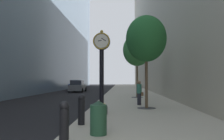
{
  "coord_description": "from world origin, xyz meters",
  "views": [
    {
      "loc": [
        1.92,
        -4.1,
        1.85
      ],
      "look_at": [
        0.92,
        20.18,
        2.82
      ],
      "focal_mm": 37.62,
      "sensor_mm": 36.0,
      "label": 1
    }
  ],
  "objects_px": {
    "street_tree_mid_near": "(137,50)",
    "car_grey_mid": "(78,86)",
    "bollard_second": "(81,109)",
    "bollard_nearest": "(64,121)",
    "trash_bin": "(98,117)",
    "pedestrian_walking": "(139,92)",
    "street_clock": "(102,68)",
    "car_blue_near": "(76,85)",
    "street_tree_near": "(146,39)"
  },
  "relations": [
    {
      "from": "street_tree_mid_near",
      "to": "car_grey_mid",
      "type": "height_order",
      "value": "street_tree_mid_near"
    },
    {
      "from": "bollard_second",
      "to": "street_tree_mid_near",
      "type": "xyz_separation_m",
      "value": [
        2.99,
        13.48,
        3.9
      ]
    },
    {
      "from": "bollard_nearest",
      "to": "car_grey_mid",
      "type": "xyz_separation_m",
      "value": [
        -4.92,
        27.82,
        0.08
      ]
    },
    {
      "from": "trash_bin",
      "to": "car_grey_mid",
      "type": "height_order",
      "value": "car_grey_mid"
    },
    {
      "from": "pedestrian_walking",
      "to": "car_grey_mid",
      "type": "distance_m",
      "value": 19.77
    },
    {
      "from": "pedestrian_walking",
      "to": "street_tree_mid_near",
      "type": "bearing_deg",
      "value": 87.47
    },
    {
      "from": "street_clock",
      "to": "pedestrian_walking",
      "type": "bearing_deg",
      "value": 62.86
    },
    {
      "from": "trash_bin",
      "to": "car_grey_mid",
      "type": "bearing_deg",
      "value": 102.08
    },
    {
      "from": "car_grey_mid",
      "to": "car_blue_near",
      "type": "bearing_deg",
      "value": 102.68
    },
    {
      "from": "street_clock",
      "to": "trash_bin",
      "type": "bearing_deg",
      "value": -86.37
    },
    {
      "from": "bollard_second",
      "to": "car_blue_near",
      "type": "bearing_deg",
      "value": 101.36
    },
    {
      "from": "pedestrian_walking",
      "to": "car_grey_mid",
      "type": "height_order",
      "value": "pedestrian_walking"
    },
    {
      "from": "street_clock",
      "to": "bollard_nearest",
      "type": "relative_size",
      "value": 3.66
    },
    {
      "from": "street_clock",
      "to": "pedestrian_walking",
      "type": "height_order",
      "value": "street_clock"
    },
    {
      "from": "bollard_second",
      "to": "trash_bin",
      "type": "distance_m",
      "value": 1.78
    },
    {
      "from": "street_tree_mid_near",
      "to": "bollard_second",
      "type": "bearing_deg",
      "value": -102.51
    },
    {
      "from": "street_tree_near",
      "to": "street_tree_mid_near",
      "type": "distance_m",
      "value": 8.33
    },
    {
      "from": "car_blue_near",
      "to": "trash_bin",
      "type": "bearing_deg",
      "value": -77.81
    },
    {
      "from": "street_tree_mid_near",
      "to": "trash_bin",
      "type": "relative_size",
      "value": 5.77
    },
    {
      "from": "street_tree_near",
      "to": "street_tree_mid_near",
      "type": "relative_size",
      "value": 0.91
    },
    {
      "from": "car_grey_mid",
      "to": "street_tree_near",
      "type": "bearing_deg",
      "value": -68.42
    },
    {
      "from": "street_tree_near",
      "to": "car_grey_mid",
      "type": "bearing_deg",
      "value": 111.58
    },
    {
      "from": "bollard_nearest",
      "to": "car_blue_near",
      "type": "bearing_deg",
      "value": 100.48
    },
    {
      "from": "pedestrian_walking",
      "to": "trash_bin",
      "type": "bearing_deg",
      "value": -102.58
    },
    {
      "from": "bollard_second",
      "to": "pedestrian_walking",
      "type": "height_order",
      "value": "pedestrian_walking"
    },
    {
      "from": "car_blue_near",
      "to": "car_grey_mid",
      "type": "bearing_deg",
      "value": -77.32
    },
    {
      "from": "street_tree_mid_near",
      "to": "trash_bin",
      "type": "xyz_separation_m",
      "value": [
        -2.19,
        -15.06,
        -3.96
      ]
    },
    {
      "from": "street_tree_near",
      "to": "trash_bin",
      "type": "xyz_separation_m",
      "value": [
        -2.19,
        -6.74,
        -3.58
      ]
    },
    {
      "from": "trash_bin",
      "to": "street_clock",
      "type": "bearing_deg",
      "value": 93.63
    },
    {
      "from": "bollard_nearest",
      "to": "street_tree_mid_near",
      "type": "bearing_deg",
      "value": 79.5
    },
    {
      "from": "street_clock",
      "to": "car_grey_mid",
      "type": "relative_size",
      "value": 0.98
    },
    {
      "from": "pedestrian_walking",
      "to": "bollard_second",
      "type": "bearing_deg",
      "value": -111.35
    },
    {
      "from": "car_grey_mid",
      "to": "bollard_nearest",
      "type": "bearing_deg",
      "value": -79.97
    },
    {
      "from": "bollard_second",
      "to": "trash_bin",
      "type": "height_order",
      "value": "bollard_second"
    },
    {
      "from": "street_tree_mid_near",
      "to": "street_clock",
      "type": "bearing_deg",
      "value": -102.82
    },
    {
      "from": "bollard_second",
      "to": "street_clock",
      "type": "bearing_deg",
      "value": 78.74
    },
    {
      "from": "street_tree_near",
      "to": "car_grey_mid",
      "type": "relative_size",
      "value": 1.31
    },
    {
      "from": "trash_bin",
      "to": "pedestrian_walking",
      "type": "bearing_deg",
      "value": 77.42
    },
    {
      "from": "pedestrian_walking",
      "to": "car_blue_near",
      "type": "height_order",
      "value": "pedestrian_walking"
    },
    {
      "from": "bollard_second",
      "to": "street_tree_near",
      "type": "distance_m",
      "value": 6.92
    },
    {
      "from": "trash_bin",
      "to": "street_tree_mid_near",
      "type": "bearing_deg",
      "value": 81.74
    },
    {
      "from": "street_clock",
      "to": "street_tree_near",
      "type": "relative_size",
      "value": 0.75
    },
    {
      "from": "bollard_second",
      "to": "car_blue_near",
      "type": "distance_m",
      "value": 31.44
    },
    {
      "from": "street_tree_mid_near",
      "to": "trash_bin",
      "type": "height_order",
      "value": "street_tree_mid_near"
    },
    {
      "from": "car_blue_near",
      "to": "bollard_nearest",
      "type": "bearing_deg",
      "value": -79.52
    },
    {
      "from": "bollard_second",
      "to": "trash_bin",
      "type": "bearing_deg",
      "value": -63.08
    },
    {
      "from": "bollard_nearest",
      "to": "street_tree_near",
      "type": "bearing_deg",
      "value": 69.06
    },
    {
      "from": "bollard_nearest",
      "to": "trash_bin",
      "type": "relative_size",
      "value": 1.08
    },
    {
      "from": "street_clock",
      "to": "street_tree_mid_near",
      "type": "xyz_separation_m",
      "value": [
        2.46,
        10.79,
        2.22
      ]
    },
    {
      "from": "car_grey_mid",
      "to": "trash_bin",
      "type": "bearing_deg",
      "value": -77.92
    }
  ]
}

